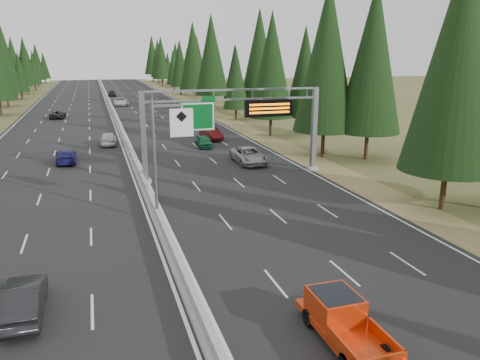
{
  "coord_description": "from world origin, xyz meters",
  "views": [
    {
      "loc": [
        -3.55,
        -4.6,
        10.83
      ],
      "look_at": [
        4.18,
        20.0,
        3.85
      ],
      "focal_mm": 35.0,
      "sensor_mm": 36.0,
      "label": 1
    }
  ],
  "objects": [
    {
      "name": "road",
      "position": [
        0.0,
        80.0,
        0.04
      ],
      "size": [
        32.0,
        260.0,
        0.08
      ],
      "primitive_type": "cube",
      "color": "black",
      "rests_on": "ground"
    },
    {
      "name": "car_ahead_green",
      "position": [
        8.77,
        49.05,
        0.78
      ],
      "size": [
        1.81,
        4.17,
        1.4
      ],
      "primitive_type": "imported",
      "rotation": [
        0.0,
        0.0,
        -0.04
      ],
      "color": "#12502A",
      "rests_on": "road"
    },
    {
      "name": "car_ahead_white",
      "position": [
        2.3,
        99.84,
        0.9
      ],
      "size": [
        3.2,
        6.12,
        1.64
      ],
      "primitive_type": "imported",
      "rotation": [
        0.0,
        0.0,
        -0.08
      ],
      "color": "silver",
      "rests_on": "road"
    },
    {
      "name": "median_barrier",
      "position": [
        0.0,
        80.0,
        0.41
      ],
      "size": [
        0.7,
        260.0,
        0.85
      ],
      "color": "gray",
      "rests_on": "road"
    },
    {
      "name": "car_onc_white",
      "position": [
        -2.03,
        53.74,
        0.88
      ],
      "size": [
        2.17,
        4.78,
        1.59
      ],
      "primitive_type": "imported",
      "rotation": [
        0.0,
        0.0,
        3.08
      ],
      "color": "#B7B7B7",
      "rests_on": "road"
    },
    {
      "name": "car_ahead_dkgrey",
      "position": [
        14.39,
        75.79,
        0.86
      ],
      "size": [
        2.58,
        5.5,
        1.55
      ],
      "primitive_type": "imported",
      "rotation": [
        0.0,
        0.0,
        0.08
      ],
      "color": "black",
      "rests_on": "road"
    },
    {
      "name": "tree_row_right",
      "position": [
        21.78,
        68.71,
        9.49
      ],
      "size": [
        11.87,
        241.62,
        18.43
      ],
      "color": "black",
      "rests_on": "ground"
    },
    {
      "name": "sign_gantry",
      "position": [
        8.92,
        34.88,
        5.27
      ],
      "size": [
        16.75,
        0.98,
        7.8
      ],
      "color": "slate",
      "rests_on": "road"
    },
    {
      "name": "car_onc_far",
      "position": [
        -9.39,
        81.74,
        0.77
      ],
      "size": [
        2.62,
        5.12,
        1.39
      ],
      "primitive_type": "imported",
      "rotation": [
        0.0,
        0.0,
        3.08
      ],
      "color": "black",
      "rests_on": "road"
    },
    {
      "name": "silver_minivan",
      "position": [
        11.19,
        39.4,
        0.88
      ],
      "size": [
        2.67,
        5.77,
        1.6
      ],
      "primitive_type": "imported",
      "rotation": [
        0.0,
        0.0,
        -0.0
      ],
      "color": "#98989C",
      "rests_on": "road"
    },
    {
      "name": "car_onc_near",
      "position": [
        -6.98,
        15.0,
        0.84
      ],
      "size": [
        1.62,
        4.59,
        1.51
      ],
      "primitive_type": "imported",
      "rotation": [
        0.0,
        0.0,
        3.15
      ],
      "color": "black",
      "rests_on": "road"
    },
    {
      "name": "hov_sign_pole",
      "position": [
        0.58,
        24.97,
        4.72
      ],
      "size": [
        2.8,
        0.5,
        8.0
      ],
      "color": "slate",
      "rests_on": "road"
    },
    {
      "name": "car_onc_blue",
      "position": [
        -6.5,
        45.06,
        0.78
      ],
      "size": [
        2.11,
        4.9,
        1.41
      ],
      "primitive_type": "imported",
      "rotation": [
        0.0,
        0.0,
        3.17
      ],
      "color": "navy",
      "rests_on": "road"
    },
    {
      "name": "car_ahead_far",
      "position": [
        1.54,
        124.07,
        0.9
      ],
      "size": [
        2.04,
        4.86,
        1.64
      ],
      "primitive_type": "imported",
      "rotation": [
        0.0,
        0.0,
        -0.02
      ],
      "color": "black",
      "rests_on": "road"
    },
    {
      "name": "shoulder_right",
      "position": [
        17.8,
        80.0,
        0.03
      ],
      "size": [
        3.6,
        260.0,
        0.06
      ],
      "primitive_type": "cube",
      "color": "olive",
      "rests_on": "ground"
    },
    {
      "name": "shoulder_left",
      "position": [
        -17.8,
        80.0,
        0.03
      ],
      "size": [
        3.6,
        260.0,
        0.06
      ],
      "primitive_type": "cube",
      "color": "#4C4F25",
      "rests_on": "ground"
    },
    {
      "name": "red_pickup",
      "position": [
        4.98,
        9.63,
        1.01
      ],
      "size": [
        1.84,
        5.14,
        1.68
      ],
      "color": "black",
      "rests_on": "road"
    },
    {
      "name": "car_ahead_dkred",
      "position": [
        10.84,
        53.75,
        0.88
      ],
      "size": [
        2.17,
        4.98,
        1.59
      ],
      "primitive_type": "imported",
      "rotation": [
        0.0,
        0.0,
        0.1
      ],
      "color": "#540C10",
      "rests_on": "road"
    }
  ]
}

